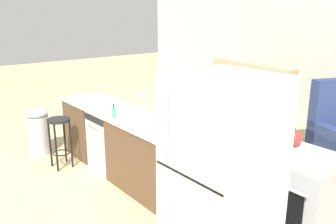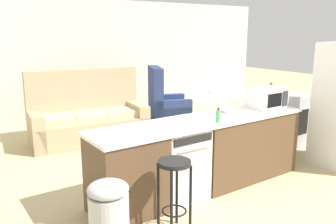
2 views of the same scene
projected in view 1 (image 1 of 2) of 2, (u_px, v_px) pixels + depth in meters
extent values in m
plane|color=tan|center=(124.00, 172.00, 5.07)|extent=(24.00, 24.00, 0.00)
cube|color=beige|center=(312.00, 59.00, 7.01)|extent=(10.00, 0.06, 2.60)
cube|color=brown|center=(92.00, 128.00, 5.64)|extent=(0.75, 0.62, 0.86)
cube|color=brown|center=(158.00, 163.00, 4.33)|extent=(1.55, 0.62, 0.86)
cube|color=white|center=(128.00, 115.00, 4.71)|extent=(2.94, 0.66, 0.04)
cube|color=black|center=(129.00, 173.00, 4.94)|extent=(2.86, 0.56, 0.08)
cube|color=silver|center=(114.00, 140.00, 5.14)|extent=(0.58, 0.58, 0.84)
cube|color=black|center=(94.00, 120.00, 4.86)|extent=(0.52, 0.01, 0.08)
cylinder|color=#B2B2B7|center=(93.00, 127.00, 4.88)|extent=(0.44, 0.02, 0.02)
cube|color=#A8AAB2|center=(296.00, 198.00, 3.51)|extent=(0.76, 0.64, 0.85)
cube|color=black|center=(276.00, 205.00, 3.31)|extent=(0.53, 0.01, 0.43)
cylinder|color=silver|center=(277.00, 184.00, 3.23)|extent=(0.61, 0.03, 0.03)
cube|color=#B7B7BC|center=(300.00, 156.00, 3.39)|extent=(0.76, 0.64, 0.05)
torus|color=black|center=(277.00, 152.00, 3.44)|extent=(0.16, 0.16, 0.01)
torus|color=black|center=(310.00, 164.00, 3.18)|extent=(0.16, 0.16, 0.01)
torus|color=black|center=(292.00, 146.00, 3.59)|extent=(0.16, 0.16, 0.01)
torus|color=black|center=(325.00, 157.00, 3.33)|extent=(0.16, 0.16, 0.01)
cube|color=white|center=(221.00, 189.00, 2.73)|extent=(0.72, 0.70, 1.78)
cylinder|color=#B2B2B7|center=(167.00, 124.00, 2.50)|extent=(0.02, 0.02, 0.47)
cube|color=black|center=(187.00, 177.00, 2.46)|extent=(0.68, 0.01, 0.01)
cube|color=white|center=(182.00, 124.00, 3.83)|extent=(0.50, 0.36, 0.28)
cube|color=black|center=(167.00, 126.00, 3.76)|extent=(0.27, 0.01, 0.18)
cube|color=#2D2D33|center=(180.00, 131.00, 3.60)|extent=(0.11, 0.01, 0.21)
cylinder|color=silver|center=(144.00, 114.00, 4.66)|extent=(0.07, 0.07, 0.03)
cylinder|color=silver|center=(144.00, 103.00, 4.62)|extent=(0.02, 0.02, 0.26)
cylinder|color=silver|center=(139.00, 94.00, 4.54)|extent=(0.02, 0.14, 0.02)
cylinder|color=#4C4C51|center=(158.00, 119.00, 4.45)|extent=(0.14, 0.14, 0.01)
cylinder|color=white|center=(158.00, 108.00, 4.41)|extent=(0.11, 0.11, 0.27)
cylinder|color=#4CB266|center=(114.00, 112.00, 4.54)|extent=(0.06, 0.06, 0.14)
cylinder|color=black|center=(114.00, 105.00, 4.52)|extent=(0.02, 0.02, 0.04)
sphere|color=red|center=(293.00, 138.00, 3.56)|extent=(0.17, 0.17, 0.17)
sphere|color=black|center=(294.00, 129.00, 3.54)|extent=(0.03, 0.03, 0.03)
cone|color=red|center=(301.00, 139.00, 3.50)|extent=(0.08, 0.04, 0.06)
cylinder|color=black|center=(58.00, 120.00, 5.05)|extent=(0.32, 0.32, 0.04)
cylinder|color=black|center=(50.00, 144.00, 5.17)|extent=(0.03, 0.03, 0.70)
cylinder|color=black|center=(56.00, 148.00, 5.00)|extent=(0.03, 0.03, 0.70)
cylinder|color=black|center=(65.00, 141.00, 5.31)|extent=(0.03, 0.03, 0.70)
cylinder|color=black|center=(71.00, 145.00, 5.14)|extent=(0.03, 0.03, 0.70)
torus|color=black|center=(61.00, 153.00, 5.19)|extent=(0.25, 0.25, 0.02)
cylinder|color=#B7B7BC|center=(39.00, 135.00, 5.67)|extent=(0.34, 0.34, 0.62)
ellipsoid|color=#B7B7BC|center=(37.00, 113.00, 5.57)|extent=(0.35, 0.35, 0.14)
cube|color=tan|center=(235.00, 120.00, 6.80)|extent=(2.10, 1.15, 0.42)
cube|color=tan|center=(249.00, 96.00, 6.84)|extent=(2.01, 0.50, 1.27)
cube|color=tan|center=(206.00, 105.00, 7.51)|extent=(0.32, 0.92, 0.62)
cube|color=tan|center=(271.00, 128.00, 6.03)|extent=(0.32, 0.92, 0.62)
cube|color=beige|center=(215.00, 101.00, 7.15)|extent=(0.64, 0.70, 0.12)
cube|color=beige|center=(233.00, 107.00, 6.70)|extent=(0.64, 0.70, 0.12)
cube|color=beige|center=(254.00, 113.00, 6.24)|extent=(0.64, 0.70, 0.12)
cube|color=navy|center=(334.00, 116.00, 5.68)|extent=(0.52, 0.86, 1.20)
cube|color=navy|center=(326.00, 143.00, 5.40)|extent=(0.80, 0.46, 0.55)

